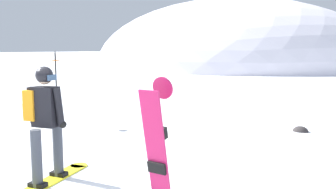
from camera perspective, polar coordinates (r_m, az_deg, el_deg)
ridge_peak_main at (r=40.03m, az=9.90°, el=4.35°), size 29.96×26.96×14.23m
snowboarder_main at (r=5.59m, az=-18.72°, el=-3.98°), size 0.66×1.80×1.71m
spare_snowboard at (r=4.45m, az=-1.71°, el=-7.63°), size 0.28×0.35×1.63m
piste_marker_near at (r=9.98m, az=-17.07°, el=1.90°), size 0.20×0.20×1.91m
rock_dark at (r=9.27m, az=19.99°, el=-5.45°), size 0.36×0.31×0.25m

